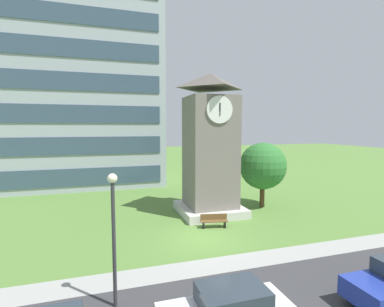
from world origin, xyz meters
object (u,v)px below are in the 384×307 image
Objects in this scene: park_bench at (214,221)px; street_lamp at (113,224)px; clock_tower at (210,152)px; tree_by_building at (263,166)px.

park_bench is 9.96m from street_lamp.
clock_tower is 5.77× the size of park_bench.
street_lamp is (-6.69, -6.85, 2.73)m from park_bench.
clock_tower is 5.01m from tree_by_building.
tree_by_building is at bearing 31.23° from park_bench.
tree_by_building is at bearing 3.84° from clock_tower.
park_bench is (-0.90, -3.14, -4.35)m from clock_tower.
park_bench is 7.33m from tree_by_building.
clock_tower is at bearing 74.02° from park_bench.
clock_tower reaches higher than tree_by_building.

